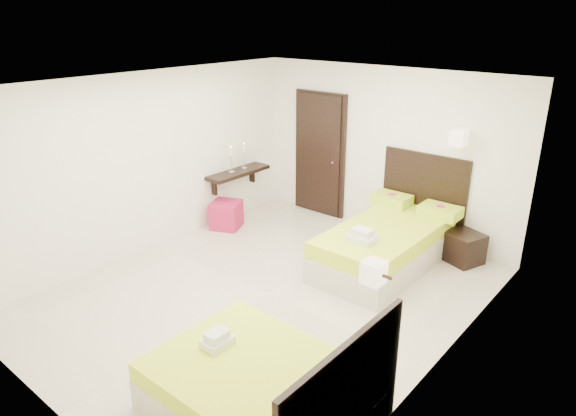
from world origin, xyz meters
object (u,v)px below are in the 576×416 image
Objects in this scene: bed_single at (389,241)px; bed_double at (265,391)px; ottoman at (226,215)px; nightstand at (463,247)px.

bed_single is 1.22× the size of bed_double.
ottoman is at bearing -168.13° from bed_single.
bed_double reaches higher than nightstand.
nightstand is at bearing 88.19° from bed_double.
nightstand is (0.13, 4.04, -0.06)m from bed_double.
nightstand is at bearing 42.91° from bed_single.
bed_single reaches higher than bed_double.
bed_single is at bearing 11.87° from ottoman.
nightstand is at bearing 20.48° from ottoman.
nightstand is (0.79, 0.73, -0.12)m from bed_single.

